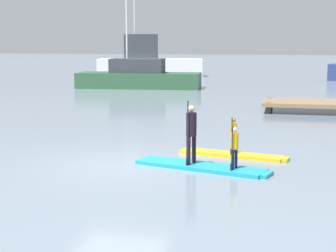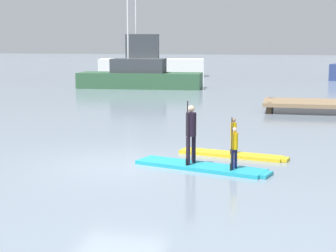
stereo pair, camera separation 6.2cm
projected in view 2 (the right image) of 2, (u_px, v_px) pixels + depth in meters
name	position (u px, v px, depth m)	size (l,w,h in m)	color
ground_plane	(117.00, 166.00, 15.07)	(240.00, 240.00, 0.00)	gray
paddleboard_near	(233.00, 155.00, 16.27)	(3.32, 1.25, 0.10)	gold
paddler_child_solo	(233.00, 134.00, 16.16)	(0.22, 0.37, 1.09)	black
paddleboard_far	(202.00, 167.00, 14.72)	(3.81, 1.83, 0.10)	#1E9EB2
paddler_adult	(191.00, 130.00, 14.73)	(0.35, 0.49, 1.74)	black
paddler_child_front	(234.00, 146.00, 14.16)	(0.24, 0.38, 1.13)	#19194C
fishing_boat_green_midground	(140.00, 77.00, 39.55)	(9.03, 3.24, 7.52)	#2D5638
motor_boat_small_navy	(150.00, 63.00, 52.69)	(10.34, 4.70, 9.26)	silver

